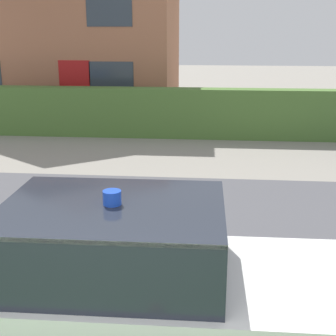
{
  "coord_description": "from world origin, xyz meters",
  "views": [
    {
      "loc": [
        0.83,
        -1.36,
        3.05
      ],
      "look_at": [
        0.23,
        5.32,
        1.05
      ],
      "focal_mm": 50.0,
      "sensor_mm": 36.0,
      "label": 1
    }
  ],
  "objects": [
    {
      "name": "road_strip",
      "position": [
        0.0,
        4.6,
        0.01
      ],
      "size": [
        28.0,
        6.98,
        0.01
      ],
      "primitive_type": "cube",
      "color": "#4C4C51",
      "rests_on": "ground"
    },
    {
      "name": "garden_hedge",
      "position": [
        0.33,
        12.01,
        0.71
      ],
      "size": [
        12.8,
        0.58,
        1.42
      ],
      "primitive_type": "cube",
      "color": "#4C7233",
      "rests_on": "ground"
    },
    {
      "name": "police_car",
      "position": [
        0.23,
        2.54,
        0.72
      ],
      "size": [
        4.4,
        1.73,
        1.65
      ],
      "rotation": [
        0.0,
        0.0,
        0.01
      ],
      "color": "black",
      "rests_on": "road_strip"
    },
    {
      "name": "house_left",
      "position": [
        -4.39,
        15.99,
        3.72
      ],
      "size": [
        8.14,
        5.81,
        7.28
      ],
      "color": "#A86B4C",
      "rests_on": "ground"
    }
  ]
}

